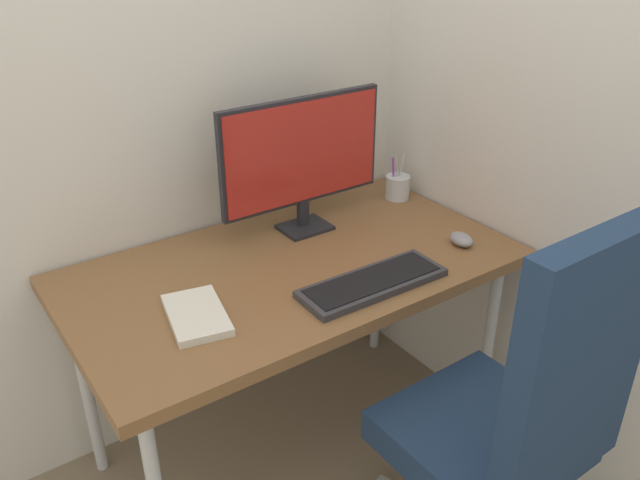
% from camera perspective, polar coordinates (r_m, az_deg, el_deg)
% --- Properties ---
extents(ground_plane, '(8.00, 8.00, 0.00)m').
position_cam_1_polar(ground_plane, '(2.46, -2.07, -17.61)').
color(ground_plane, gray).
extents(wall_back, '(2.99, 0.04, 2.80)m').
position_cam_1_polar(wall_back, '(2.13, -9.14, 17.88)').
color(wall_back, silver).
rests_on(wall_back, ground_plane).
extents(wall_side_right, '(0.04, 2.38, 2.80)m').
position_cam_1_polar(wall_side_right, '(2.09, 18.56, 16.70)').
color(wall_side_right, silver).
rests_on(wall_side_right, ground_plane).
extents(desk, '(1.38, 0.77, 0.76)m').
position_cam_1_polar(desk, '(2.03, -2.40, -3.47)').
color(desk, brown).
rests_on(desk, ground_plane).
extents(office_chair, '(0.62, 0.64, 1.16)m').
position_cam_1_polar(office_chair, '(1.76, 17.06, -14.57)').
color(office_chair, black).
rests_on(office_chair, ground_plane).
extents(monitor, '(0.60, 0.13, 0.45)m').
position_cam_1_polar(monitor, '(2.12, -1.57, 7.47)').
color(monitor, black).
rests_on(monitor, desk).
extents(keyboard, '(0.45, 0.16, 0.02)m').
position_cam_1_polar(keyboard, '(1.88, 4.66, -3.77)').
color(keyboard, '#333338').
rests_on(keyboard, desk).
extents(mouse, '(0.08, 0.10, 0.04)m').
position_cam_1_polar(mouse, '(2.15, 12.37, 0.06)').
color(mouse, gray).
rests_on(mouse, desk).
extents(pen_holder, '(0.09, 0.09, 0.17)m').
position_cam_1_polar(pen_holder, '(2.45, 6.86, 4.69)').
color(pen_holder, silver).
rests_on(pen_holder, desk).
extents(notebook, '(0.19, 0.26, 0.02)m').
position_cam_1_polar(notebook, '(1.77, -10.84, -6.52)').
color(notebook, silver).
rests_on(notebook, desk).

